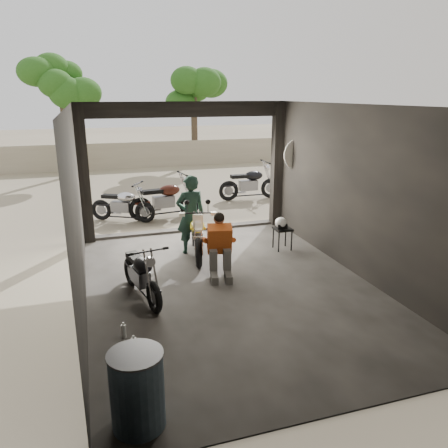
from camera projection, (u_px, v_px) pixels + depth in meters
ground at (230, 287)px, 7.94m from camera, size 80.00×80.00×0.00m
garage at (221, 212)px, 8.07m from camera, size 7.00×7.13×3.20m
boundary_wall at (137, 155)px, 20.55m from camera, size 18.00×0.30×1.20m
tree_left at (61, 77)px, 17.35m from camera, size 2.20×2.20×5.60m
tree_right at (194, 89)px, 20.51m from camera, size 2.20×2.20×5.00m
main_bike at (197, 231)px, 9.29m from camera, size 1.03×1.80×1.13m
left_bike at (141, 270)px, 7.37m from camera, size 0.92×1.60×1.02m
outside_bike_a at (122, 202)px, 11.86m from camera, size 1.73×1.36×1.09m
outside_bike_b at (165, 196)px, 12.19m from camera, size 1.92×1.00×1.24m
outside_bike_c at (250, 181)px, 14.32m from camera, size 1.85×0.76×1.25m
rider at (191, 215)px, 9.38m from camera, size 0.65×0.43×1.74m
mechanic at (220, 248)px, 8.18m from camera, size 0.76×0.93×1.20m
stool at (283, 231)px, 9.70m from camera, size 0.37×0.37×0.51m
helmet at (281, 223)px, 9.64m from camera, size 0.32×0.33×0.25m
oil_drum at (137, 391)px, 4.50m from camera, size 0.64×0.64×0.87m
sign_post at (298, 170)px, 10.78m from camera, size 0.78×0.08×2.33m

